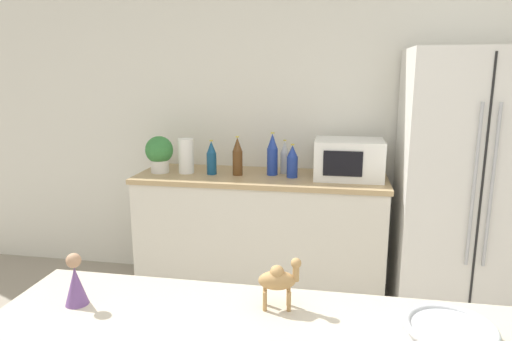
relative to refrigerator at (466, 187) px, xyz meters
The scene contains 14 objects.
wall_back 1.12m from the refrigerator, 158.96° to the left, with size 8.00×0.06×2.55m.
back_counter 1.49m from the refrigerator, behind, with size 1.84×0.63×0.93m.
refrigerator is the anchor object (origin of this frame).
potted_plant 2.20m from the refrigerator, behind, with size 0.21×0.21×0.28m.
paper_towel_roll 1.99m from the refrigerator, behind, with size 0.12×0.12×0.26m.
microwave 0.80m from the refrigerator, behind, with size 0.48×0.37×0.28m.
back_bottle_0 1.60m from the refrigerator, behind, with size 0.07×0.07×0.29m.
back_bottle_1 1.19m from the refrigerator, behind, with size 0.08×0.08×0.24m.
back_bottle_2 1.27m from the refrigerator, behind, with size 0.06×0.06×0.26m.
back_bottle_3 1.79m from the refrigerator, behind, with size 0.07×0.07×0.26m.
back_bottle_4 1.35m from the refrigerator, behind, with size 0.08×0.08×0.32m.
fruit_bowl 2.06m from the refrigerator, 105.36° to the right, with size 0.25×0.25×0.05m.
camel_figurine 2.16m from the refrigerator, 118.67° to the right, with size 0.14×0.08×0.17m.
wise_man_figurine_blue 2.60m from the refrigerator, 130.20° to the right, with size 0.07×0.07×0.17m.
Camera 1 is at (0.12, -0.85, 1.68)m, focal length 32.00 mm.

